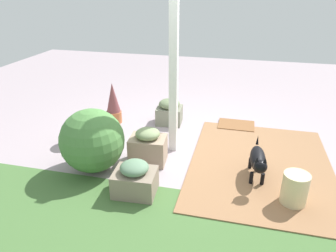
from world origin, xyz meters
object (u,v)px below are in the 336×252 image
stone_planter_far (135,179)px  terracotta_pot_broad (77,129)px  ceramic_urn (295,189)px  porch_pillar (174,74)px  round_shrub (92,141)px  dog (258,160)px  terracotta_pot_spiky (113,104)px  stone_planter_nearest (169,112)px  stone_planter_mid (148,147)px  doormat (236,125)px

stone_planter_far → terracotta_pot_broad: stone_planter_far is taller
terracotta_pot_broad → ceramic_urn: bearing=165.8°
porch_pillar → terracotta_pot_broad: porch_pillar is taller
round_shrub → dog: round_shrub is taller
porch_pillar → terracotta_pot_spiky: size_ratio=3.18×
porch_pillar → stone_planter_nearest: (0.27, -0.88, -0.90)m
stone_planter_far → terracotta_pot_broad: bearing=-38.3°
stone_planter_far → stone_planter_mid: bearing=-85.1°
round_shrub → ceramic_urn: round_shrub is taller
porch_pillar → stone_planter_mid: size_ratio=4.44×
porch_pillar → terracotta_pot_broad: bearing=5.9°
dog → terracotta_pot_spiky: bearing=-27.1°
stone_planter_far → dog: size_ratio=0.74×
stone_planter_far → ceramic_urn: 1.74m
stone_planter_mid → dog: size_ratio=0.74×
stone_planter_far → dog: dog is taller
stone_planter_nearest → terracotta_pot_broad: 1.54m
stone_planter_nearest → terracotta_pot_spiky: bearing=11.8°
dog → ceramic_urn: bearing=135.2°
stone_planter_mid → round_shrub: (0.62, 0.33, 0.18)m
dog → porch_pillar: bearing=-23.9°
terracotta_pot_broad → dog: dog is taller
terracotta_pot_spiky → doormat: bearing=-170.6°
terracotta_pot_spiky → dog: terracotta_pot_spiky is taller
terracotta_pot_spiky → stone_planter_mid: bearing=130.5°
stone_planter_far → terracotta_pot_spiky: (1.01, -1.81, 0.15)m
stone_planter_mid → terracotta_pot_spiky: bearing=-49.5°
ceramic_urn → doormat: bearing=-70.1°
dog → doormat: bearing=-78.6°
ceramic_urn → dog: bearing=-44.8°
porch_pillar → stone_planter_mid: bearing=60.4°
stone_planter_mid → terracotta_pot_broad: size_ratio=1.27×
stone_planter_mid → round_shrub: size_ratio=0.62×
stone_planter_mid → terracotta_pot_spiky: (0.95, -1.11, 0.11)m
porch_pillar → stone_planter_nearest: 1.28m
terracotta_pot_broad → ceramic_urn: terracotta_pot_broad is taller
terracotta_pot_spiky → doormat: 2.09m
round_shrub → dog: 2.03m
porch_pillar → dog: (-1.15, 0.51, -0.83)m
stone_planter_far → ceramic_urn: (-1.72, -0.23, 0.00)m
dog → doormat: (0.31, -1.53, -0.25)m
terracotta_pot_spiky → ceramic_urn: terracotta_pot_spiky is taller
ceramic_urn → stone_planter_mid: bearing=-14.8°
round_shrub → stone_planter_mid: bearing=-152.0°
stone_planter_mid → dog: (-1.40, 0.09, 0.04)m
porch_pillar → round_shrub: (0.86, 0.75, -0.70)m
porch_pillar → stone_planter_far: (0.18, 1.12, -0.92)m
porch_pillar → stone_planter_far: bearing=80.8°
terracotta_pot_broad → stone_planter_mid: bearing=166.7°
doormat → dog: bearing=101.4°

